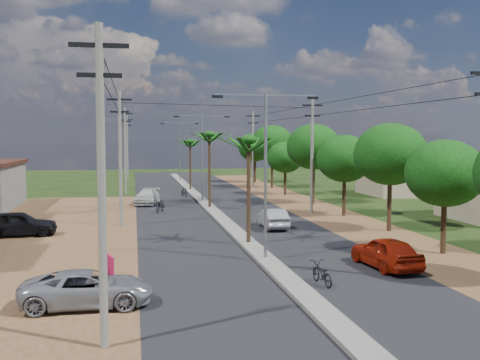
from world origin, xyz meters
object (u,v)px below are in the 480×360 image
object	(u,v)px
car_white_far	(147,197)
car_parked_dark	(18,224)
car_parked_silver	(88,290)
car_silver_mid	(273,219)
car_red_near	(386,253)
moto_rider_east	(322,274)
roadside_sign	(109,267)

from	to	relation	value
car_white_far	car_parked_dark	distance (m)	16.88
car_parked_silver	car_silver_mid	bearing A→B (deg)	-33.95
car_silver_mid	car_white_far	bearing A→B (deg)	-61.64
car_silver_mid	car_white_far	size ratio (longest dim) A/B	0.89
car_red_near	car_parked_dark	size ratio (longest dim) A/B	0.95
car_red_near	car_white_far	size ratio (longest dim) A/B	0.95
car_red_near	car_parked_silver	size ratio (longest dim) A/B	0.93
car_silver_mid	car_red_near	bearing A→B (deg)	101.99
moto_rider_east	roadside_sign	bearing A→B (deg)	-22.47
car_red_near	car_parked_dark	distance (m)	21.47
car_silver_mid	car_parked_silver	bearing A→B (deg)	56.56
car_silver_mid	roadside_sign	world-z (taller)	car_silver_mid
car_red_near	roadside_sign	xyz separation A→B (m)	(-12.19, 0.32, -0.20)
car_red_near	car_silver_mid	xyz separation A→B (m)	(-2.31, 11.81, -0.07)
car_silver_mid	moto_rider_east	distance (m)	14.13
car_parked_silver	car_white_far	bearing A→B (deg)	-4.82
car_white_far	car_parked_silver	distance (m)	30.25
car_white_far	moto_rider_east	xyz separation A→B (m)	(6.20, -28.88, -0.19)
car_silver_mid	car_parked_dark	distance (m)	15.66
car_silver_mid	car_parked_silver	world-z (taller)	car_silver_mid
car_white_far	roadside_sign	xyz separation A→B (m)	(-2.19, -26.32, -0.12)
car_red_near	moto_rider_east	distance (m)	4.42
car_silver_mid	roadside_sign	xyz separation A→B (m)	(-9.88, -11.49, -0.13)
car_white_far	car_parked_dark	bearing A→B (deg)	-106.40
car_parked_dark	roadside_sign	size ratio (longest dim) A/B	3.61
car_silver_mid	car_parked_dark	size ratio (longest dim) A/B	0.89
car_white_far	roadside_sign	world-z (taller)	car_white_far
car_parked_dark	moto_rider_east	distance (m)	19.92
car_white_far	moto_rider_east	size ratio (longest dim) A/B	2.55
car_white_far	moto_rider_east	world-z (taller)	car_white_far
roadside_sign	car_silver_mid	bearing A→B (deg)	32.89
car_parked_silver	roadside_sign	xyz separation A→B (m)	(0.58, 3.80, -0.11)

